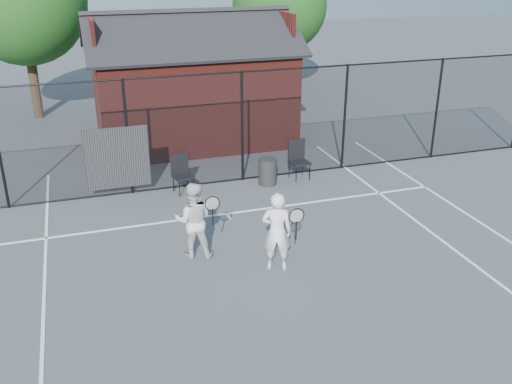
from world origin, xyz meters
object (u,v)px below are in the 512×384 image
object	(u,v)px
chair_left	(183,175)
player_back	(194,220)
waste_bin	(268,172)
clubhouse	(192,92)
player_front	(277,232)
chair_right	(300,161)

from	to	relation	value
chair_left	player_back	bearing A→B (deg)	-109.45
waste_bin	clubhouse	bearing A→B (deg)	103.14
player_front	player_back	bearing A→B (deg)	144.37
player_back	chair_right	xyz separation A→B (m)	(3.66, 3.33, -0.28)
player_front	waste_bin	xyz separation A→B (m)	(1.28, 4.25, -0.46)
player_back	player_front	bearing A→B (deg)	-35.63
player_back	chair_left	bearing A→B (deg)	82.75
player_front	chair_left	bearing A→B (deg)	102.90
player_front	waste_bin	distance (m)	4.46
waste_bin	player_back	bearing A→B (deg)	-129.88
clubhouse	chair_right	size ratio (longest dim) A/B	6.21
player_back	waste_bin	size ratio (longest dim) A/B	2.23
player_front	waste_bin	size ratio (longest dim) A/B	2.26
player_back	chair_left	xyz separation A→B (m)	(0.42, 3.33, -0.31)
player_back	chair_left	size ratio (longest dim) A/B	1.62
clubhouse	waste_bin	size ratio (longest dim) A/B	9.02
clubhouse	player_front	bearing A→B (deg)	-91.48
clubhouse	chair_right	world-z (taller)	clubhouse
clubhouse	player_back	size ratio (longest dim) A/B	4.04
chair_left	clubhouse	bearing A→B (deg)	62.26
clubhouse	chair_left	xyz separation A→B (m)	(-1.22, -4.40, -1.11)
player_back	chair_left	world-z (taller)	player_back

